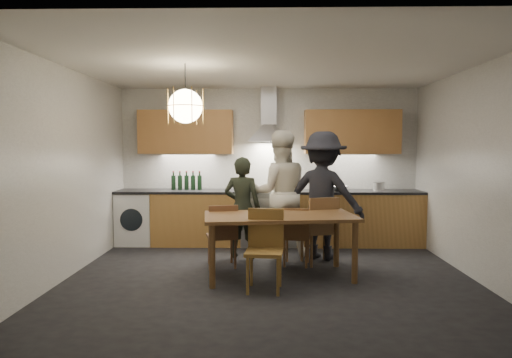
{
  "coord_description": "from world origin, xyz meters",
  "views": [
    {
      "loc": [
        -0.05,
        -5.52,
        1.63
      ],
      "look_at": [
        -0.17,
        0.4,
        1.2
      ],
      "focal_mm": 32.0,
      "sensor_mm": 36.0,
      "label": 1
    }
  ],
  "objects_px": {
    "wine_bottles": "(187,181)",
    "person_left": "(242,208)",
    "mixing_bowl": "(339,188)",
    "person_mid": "(279,193)",
    "person_right": "(323,195)",
    "dining_table": "(280,222)",
    "chair_front": "(265,243)",
    "stock_pot": "(379,186)",
    "chair_back_left": "(223,232)"
  },
  "relations": [
    {
      "from": "person_right",
      "to": "mixing_bowl",
      "type": "xyz_separation_m",
      "value": [
        0.36,
        0.86,
        0.02
      ]
    },
    {
      "from": "chair_front",
      "to": "person_mid",
      "type": "xyz_separation_m",
      "value": [
        0.21,
        1.61,
        0.41
      ]
    },
    {
      "from": "person_mid",
      "to": "stock_pot",
      "type": "bearing_deg",
      "value": -162.24
    },
    {
      "from": "chair_front",
      "to": "wine_bottles",
      "type": "xyz_separation_m",
      "value": [
        -1.31,
        2.42,
        0.53
      ]
    },
    {
      "from": "person_mid",
      "to": "person_right",
      "type": "bearing_deg",
      "value": 155.81
    },
    {
      "from": "person_left",
      "to": "dining_table",
      "type": "bearing_deg",
      "value": 129.49
    },
    {
      "from": "chair_front",
      "to": "stock_pot",
      "type": "xyz_separation_m",
      "value": [
        1.87,
        2.4,
        0.44
      ]
    },
    {
      "from": "stock_pot",
      "to": "chair_back_left",
      "type": "bearing_deg",
      "value": -147.84
    },
    {
      "from": "person_mid",
      "to": "dining_table",
      "type": "bearing_deg",
      "value": 80.91
    },
    {
      "from": "dining_table",
      "to": "person_left",
      "type": "bearing_deg",
      "value": 110.72
    },
    {
      "from": "stock_pot",
      "to": "person_right",
      "type": "bearing_deg",
      "value": -136.92
    },
    {
      "from": "chair_back_left",
      "to": "chair_front",
      "type": "bearing_deg",
      "value": 109.84
    },
    {
      "from": "wine_bottles",
      "to": "person_left",
      "type": "bearing_deg",
      "value": -45.07
    },
    {
      "from": "chair_front",
      "to": "wine_bottles",
      "type": "relative_size",
      "value": 1.78
    },
    {
      "from": "chair_front",
      "to": "dining_table",
      "type": "bearing_deg",
      "value": 74.79
    },
    {
      "from": "chair_back_left",
      "to": "wine_bottles",
      "type": "xyz_separation_m",
      "value": [
        -0.75,
        1.55,
        0.56
      ]
    },
    {
      "from": "chair_back_left",
      "to": "person_right",
      "type": "bearing_deg",
      "value": -171.4
    },
    {
      "from": "dining_table",
      "to": "stock_pot",
      "type": "relative_size",
      "value": 10.53
    },
    {
      "from": "chair_back_left",
      "to": "wine_bottles",
      "type": "distance_m",
      "value": 1.81
    },
    {
      "from": "chair_back_left",
      "to": "person_left",
      "type": "relative_size",
      "value": 0.58
    },
    {
      "from": "person_right",
      "to": "wine_bottles",
      "type": "relative_size",
      "value": 3.59
    },
    {
      "from": "chair_front",
      "to": "person_right",
      "type": "distance_m",
      "value": 1.7
    },
    {
      "from": "chair_back_left",
      "to": "chair_front",
      "type": "relative_size",
      "value": 0.94
    },
    {
      "from": "person_right",
      "to": "chair_back_left",
      "type": "bearing_deg",
      "value": 45.12
    },
    {
      "from": "wine_bottles",
      "to": "chair_back_left",
      "type": "bearing_deg",
      "value": -64.28
    },
    {
      "from": "person_left",
      "to": "stock_pot",
      "type": "xyz_separation_m",
      "value": [
        2.2,
        0.96,
        0.23
      ]
    },
    {
      "from": "dining_table",
      "to": "chair_back_left",
      "type": "height_order",
      "value": "chair_back_left"
    },
    {
      "from": "mixing_bowl",
      "to": "wine_bottles",
      "type": "relative_size",
      "value": 0.65
    },
    {
      "from": "person_left",
      "to": "chair_back_left",
      "type": "bearing_deg",
      "value": 78.8
    },
    {
      "from": "mixing_bowl",
      "to": "dining_table",
      "type": "bearing_deg",
      "value": -119.25
    },
    {
      "from": "dining_table",
      "to": "chair_back_left",
      "type": "relative_size",
      "value": 2.29
    },
    {
      "from": "dining_table",
      "to": "mixing_bowl",
      "type": "relative_size",
      "value": 5.87
    },
    {
      "from": "chair_back_left",
      "to": "person_right",
      "type": "distance_m",
      "value": 1.57
    },
    {
      "from": "chair_back_left",
      "to": "person_mid",
      "type": "bearing_deg",
      "value": -149.44
    },
    {
      "from": "person_mid",
      "to": "person_right",
      "type": "distance_m",
      "value": 0.65
    },
    {
      "from": "mixing_bowl",
      "to": "person_mid",
      "type": "bearing_deg",
      "value": -145.44
    },
    {
      "from": "person_mid",
      "to": "mixing_bowl",
      "type": "distance_m",
      "value": 1.2
    },
    {
      "from": "stock_pot",
      "to": "person_left",
      "type": "bearing_deg",
      "value": -156.36
    },
    {
      "from": "chair_back_left",
      "to": "person_mid",
      "type": "distance_m",
      "value": 1.16
    },
    {
      "from": "chair_front",
      "to": "person_right",
      "type": "xyz_separation_m",
      "value": [
        0.83,
        1.43,
        0.4
      ]
    },
    {
      "from": "chair_back_left",
      "to": "stock_pot",
      "type": "bearing_deg",
      "value": -161.11
    },
    {
      "from": "chair_back_left",
      "to": "stock_pot",
      "type": "relative_size",
      "value": 4.61
    },
    {
      "from": "dining_table",
      "to": "mixing_bowl",
      "type": "height_order",
      "value": "mixing_bowl"
    },
    {
      "from": "stock_pot",
      "to": "wine_bottles",
      "type": "relative_size",
      "value": 0.36
    },
    {
      "from": "dining_table",
      "to": "person_right",
      "type": "relative_size",
      "value": 1.06
    },
    {
      "from": "mixing_bowl",
      "to": "wine_bottles",
      "type": "bearing_deg",
      "value": 177.11
    },
    {
      "from": "person_left",
      "to": "person_mid",
      "type": "height_order",
      "value": "person_mid"
    },
    {
      "from": "dining_table",
      "to": "person_mid",
      "type": "height_order",
      "value": "person_mid"
    },
    {
      "from": "dining_table",
      "to": "person_left",
      "type": "relative_size",
      "value": 1.32
    },
    {
      "from": "chair_back_left",
      "to": "chair_front",
      "type": "height_order",
      "value": "chair_front"
    }
  ]
}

